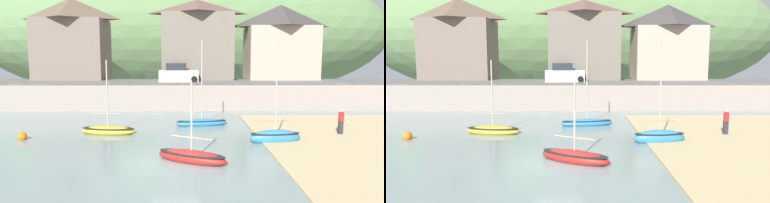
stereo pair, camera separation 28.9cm
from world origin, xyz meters
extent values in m
cube|color=gray|center=(0.00, 0.00, -0.03)|extent=(48.00, 40.00, 0.06)
cube|color=gray|center=(0.00, 17.00, 1.20)|extent=(48.00, 2.40, 2.40)
cube|color=#606060|center=(0.00, 20.70, 2.35)|extent=(48.00, 9.00, 0.10)
ellipsoid|color=#638550|center=(-0.66, 55.20, 9.35)|extent=(80.00, 44.00, 26.72)
cube|color=#766559|center=(-12.82, 25.20, 5.83)|extent=(7.82, 5.72, 6.86)
pyramid|color=brown|center=(-12.82, 25.20, 10.47)|extent=(8.12, 6.02, 2.42)
cube|color=#70675B|center=(1.72, 25.20, 6.15)|extent=(7.97, 5.81, 7.49)
pyramid|color=brown|center=(1.72, 25.20, 10.70)|extent=(8.27, 6.11, 1.61)
cube|color=tan|center=(11.39, 25.20, 5.41)|extent=(7.79, 5.78, 6.02)
pyramid|color=#3E3A3A|center=(11.39, 25.20, 9.68)|extent=(8.09, 6.08, 2.52)
ellipsoid|color=gold|center=(-4.62, 6.41, 0.17)|extent=(3.76, 1.84, 0.63)
ellipsoid|color=black|center=(-4.62, 6.41, 0.35)|extent=(3.69, 1.80, 0.12)
cylinder|color=#B2A893|center=(-4.62, 6.41, 2.67)|extent=(0.09, 0.09, 4.35)
cylinder|color=gray|center=(-4.62, 6.41, 1.31)|extent=(2.06, 0.35, 0.07)
ellipsoid|color=teal|center=(5.84, 3.89, 0.27)|extent=(3.22, 1.36, 0.98)
ellipsoid|color=black|center=(5.84, 3.89, 0.54)|extent=(3.15, 1.34, 0.12)
cylinder|color=#B2A893|center=(5.84, 3.89, 3.40)|extent=(0.09, 0.09, 5.28)
cylinder|color=gray|center=(5.84, 3.89, 1.33)|extent=(1.82, 0.27, 0.07)
ellipsoid|color=teal|center=(1.67, 9.09, 0.17)|extent=(3.97, 1.62, 0.63)
ellipsoid|color=black|center=(1.67, 9.09, 0.35)|extent=(3.89, 1.59, 0.12)
cylinder|color=#B2A893|center=(1.67, 9.09, 3.34)|extent=(0.09, 0.09, 5.70)
cylinder|color=gray|center=(1.67, 9.09, 1.04)|extent=(1.94, 0.42, 0.07)
ellipsoid|color=maroon|center=(0.85, 0.05, 0.20)|extent=(3.76, 2.70, 0.72)
ellipsoid|color=black|center=(0.85, 0.05, 0.40)|extent=(3.69, 2.64, 0.12)
cylinder|color=#B2A893|center=(0.85, 0.05, 2.20)|extent=(0.09, 0.09, 3.29)
cylinder|color=gray|center=(0.85, 0.05, 1.17)|extent=(2.07, 1.12, 0.07)
cube|color=silver|center=(-0.37, 20.70, 3.00)|extent=(4.18, 1.90, 1.20)
cube|color=#282D33|center=(-0.62, 20.70, 3.95)|extent=(2.17, 1.60, 0.80)
cylinder|color=black|center=(1.28, 21.50, 2.72)|extent=(0.64, 0.22, 0.64)
cylinder|color=black|center=(1.28, 19.90, 2.72)|extent=(0.64, 0.22, 0.64)
cylinder|color=black|center=(-2.02, 21.50, 2.72)|extent=(0.64, 0.22, 0.64)
cylinder|color=black|center=(-2.02, 19.90, 2.72)|extent=(0.64, 0.22, 0.64)
cube|color=#282833|center=(10.52, 5.71, 0.51)|extent=(0.28, 0.20, 0.82)
cylinder|color=red|center=(10.52, 5.71, 1.21)|extent=(0.34, 0.34, 0.58)
sphere|color=#D1A889|center=(10.52, 5.71, 1.61)|extent=(0.22, 0.22, 0.22)
sphere|color=orange|center=(-9.52, 4.71, 0.18)|extent=(0.60, 0.60, 0.60)
camera|label=1|loc=(0.72, -16.76, 5.11)|focal=33.31mm
camera|label=2|loc=(1.01, -16.76, 5.11)|focal=33.31mm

